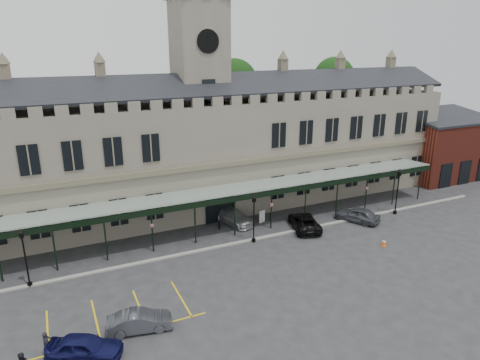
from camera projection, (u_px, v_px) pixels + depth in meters
name	position (u px, v px, depth m)	size (l,w,h in m)	color
ground	(270.00, 269.00, 35.35)	(140.00, 140.00, 0.00)	#2A2A2C
station_building	(202.00, 151.00, 47.12)	(60.00, 10.36, 17.30)	#676256
clock_tower	(200.00, 90.00, 45.17)	(5.60, 5.60, 24.80)	#676256
canopy	(234.00, 211.00, 41.06)	(50.00, 4.10, 4.30)	#8C9E93
brick_annex	(442.00, 147.00, 58.91)	(12.40, 8.36, 9.23)	maroon
kerb	(242.00, 242.00, 40.08)	(60.00, 0.40, 0.12)	gray
parking_markings	(97.00, 324.00, 28.44)	(16.00, 6.00, 0.01)	gold
tree_behind_mid	(234.00, 83.00, 56.24)	(6.00, 6.00, 16.00)	#332314
tree_behind_right	(334.00, 79.00, 62.65)	(6.00, 6.00, 16.00)	#332314
lamp_post_left	(24.00, 253.00, 31.98)	(0.46, 0.46, 4.83)	black
lamp_post_mid	(254.00, 214.00, 39.35)	(0.45, 0.45, 4.73)	black
lamp_post_right	(398.00, 187.00, 45.90)	(0.49, 0.49, 5.14)	black
traffic_cone	(384.00, 243.00, 39.26)	(0.44, 0.44, 0.71)	#E75007
sign_board	(262.00, 217.00, 44.40)	(0.74, 0.27, 1.29)	black
bollard_left	(219.00, 225.00, 42.78)	(0.15, 0.15, 0.84)	black
bollard_right	(270.00, 217.00, 44.91)	(0.16, 0.16, 0.89)	black
car_left_a	(85.00, 347.00, 25.13)	(1.77, 4.41, 1.50)	#0D0E39
car_left_b	(140.00, 321.00, 27.61)	(1.45, 4.15, 1.37)	#3D4046
car_taxi	(233.00, 216.00, 44.16)	(2.10, 5.18, 1.50)	gray
car_van	(304.00, 222.00, 42.89)	(2.42, 5.24, 1.46)	black
car_right_a	(357.00, 214.00, 44.57)	(1.84, 4.58, 1.56)	#3D4046
person_a	(47.00, 345.00, 25.19)	(0.62, 0.41, 1.70)	black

